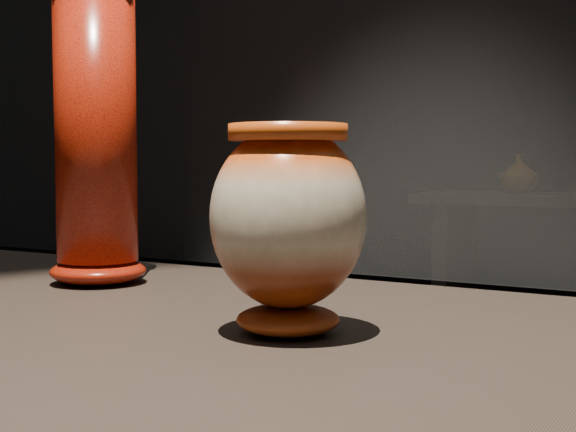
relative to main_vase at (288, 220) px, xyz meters
The scene contains 3 objects.
main_vase is the anchor object (origin of this frame).
tall_vase 0.42m from the main_vase, 159.52° to the left, with size 0.14×0.14×0.41m.
back_vase_left 3.53m from the main_vase, 100.76° to the left, with size 0.19×0.19×0.20m, color #915B15.
Camera 1 is at (0.34, -0.62, 1.07)m, focal length 50.00 mm.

